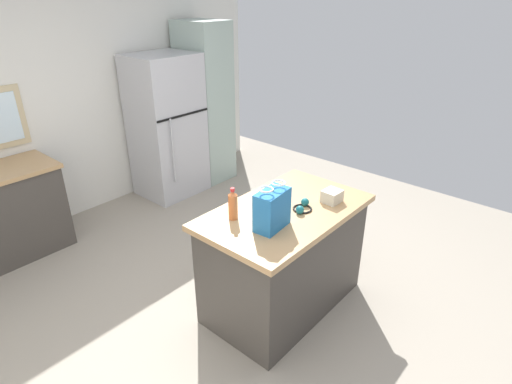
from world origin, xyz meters
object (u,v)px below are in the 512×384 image
(refrigerator, at_px, (167,127))
(ear_defenders, at_px, (302,207))
(shopping_bag, at_px, (272,209))
(tall_cabinet, at_px, (205,104))
(bottle, at_px, (233,205))
(small_box, at_px, (332,196))
(kitchen_island, at_px, (284,258))

(refrigerator, xyz_separation_m, ear_defenders, (-0.72, -2.57, 0.06))
(shopping_bag, height_order, ear_defenders, shopping_bag)
(refrigerator, relative_size, tall_cabinet, 0.84)
(bottle, bearing_deg, tall_cabinet, 51.14)
(shopping_bag, xyz_separation_m, bottle, (-0.09, 0.29, -0.03))
(small_box, bearing_deg, ear_defenders, 158.82)
(refrigerator, height_order, shopping_bag, refrigerator)
(kitchen_island, height_order, refrigerator, refrigerator)
(refrigerator, height_order, ear_defenders, refrigerator)
(bottle, bearing_deg, shopping_bag, -73.22)
(tall_cabinet, distance_m, shopping_bag, 3.09)
(refrigerator, distance_m, tall_cabinet, 0.68)
(kitchen_island, xyz_separation_m, bottle, (-0.37, 0.20, 0.57))
(refrigerator, distance_m, shopping_bag, 2.78)
(bottle, bearing_deg, ear_defenders, -34.24)
(kitchen_island, relative_size, tall_cabinet, 0.65)
(shopping_bag, bearing_deg, bottle, 106.78)
(small_box, xyz_separation_m, ear_defenders, (-0.26, 0.10, -0.03))
(shopping_bag, height_order, small_box, shopping_bag)
(kitchen_island, relative_size, shopping_bag, 4.12)
(refrigerator, xyz_separation_m, shopping_bag, (-1.08, -2.56, 0.18))
(shopping_bag, height_order, bottle, shopping_bag)
(ear_defenders, bearing_deg, shopping_bag, 178.22)
(tall_cabinet, distance_m, bottle, 2.91)
(tall_cabinet, relative_size, bottle, 8.39)
(shopping_bag, bearing_deg, ear_defenders, -1.78)
(tall_cabinet, distance_m, small_box, 2.90)
(kitchen_island, distance_m, refrigerator, 2.63)
(refrigerator, xyz_separation_m, small_box, (-0.46, -2.67, 0.09))
(refrigerator, xyz_separation_m, tall_cabinet, (0.66, 0.00, 0.16))
(kitchen_island, distance_m, shopping_bag, 0.67)
(ear_defenders, bearing_deg, tall_cabinet, 61.81)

